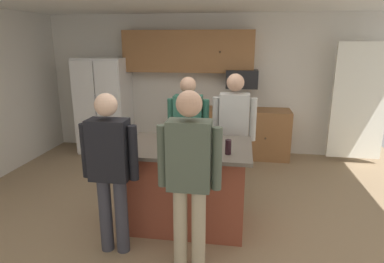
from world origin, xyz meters
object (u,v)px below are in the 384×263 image
object	(u,v)px
person_guest_by_door	(110,165)
glass_pilsner	(180,148)
kitchen_island	(188,185)
glass_short_whisky	(228,147)
glass_dark_ale	(209,133)
serving_tray	(196,144)
refrigerator	(104,106)
microwave_over_range	(242,79)
person_guest_right	(188,128)
person_host_foreground	(189,172)
person_guest_left	(234,129)

from	to	relation	value
person_guest_by_door	glass_pilsner	xyz separation A→B (m)	(0.62, 0.35, 0.09)
kitchen_island	glass_short_whisky	xyz separation A→B (m)	(0.46, -0.22, 0.56)
glass_short_whisky	glass_pilsner	world-z (taller)	glass_short_whisky
kitchen_island	glass_short_whisky	distance (m)	0.76
glass_dark_ale	glass_short_whisky	bearing A→B (deg)	-64.54
kitchen_island	glass_pilsner	world-z (taller)	glass_pilsner
kitchen_island	person_guest_by_door	bearing A→B (deg)	-135.48
serving_tray	refrigerator	bearing A→B (deg)	131.35
microwave_over_range	glass_pilsner	xyz separation A→B (m)	(-0.60, -2.84, -0.42)
glass_pilsner	refrigerator	bearing A→B (deg)	126.34
glass_pilsner	microwave_over_range	bearing A→B (deg)	78.05
glass_dark_ale	glass_pilsner	bearing A→B (deg)	-111.77
kitchen_island	person_guest_right	xyz separation A→B (m)	(-0.13, 0.82, 0.46)
glass_pilsner	serving_tray	xyz separation A→B (m)	(0.13, 0.30, -0.04)
glass_short_whisky	person_host_foreground	bearing A→B (deg)	-117.81
kitchen_island	person_guest_left	xyz separation A→B (m)	(0.49, 0.73, 0.50)
microwave_over_range	person_guest_right	distance (m)	1.93
person_guest_left	serving_tray	bearing A→B (deg)	5.32
person_guest_right	glass_dark_ale	xyz separation A→B (m)	(0.34, -0.51, 0.09)
glass_short_whisky	glass_pilsner	bearing A→B (deg)	-172.21
microwave_over_range	refrigerator	bearing A→B (deg)	-177.40
glass_pilsner	glass_short_whisky	bearing A→B (deg)	7.79
person_guest_right	serving_tray	bearing A→B (deg)	6.47
microwave_over_range	person_guest_by_door	size ratio (longest dim) A/B	0.34
person_host_foreground	glass_dark_ale	bearing A→B (deg)	-13.18
glass_short_whisky	glass_dark_ale	distance (m)	0.59
glass_short_whisky	glass_dark_ale	bearing A→B (deg)	115.46
kitchen_island	person_guest_right	size ratio (longest dim) A/B	0.86
kitchen_island	glass_dark_ale	world-z (taller)	glass_dark_ale
glass_dark_ale	glass_pilsner	size ratio (longest dim) A/B	1.12
refrigerator	microwave_over_range	xyz separation A→B (m)	(2.60, 0.12, 0.54)
person_guest_by_door	glass_pilsner	bearing A→B (deg)	-14.85
person_host_foreground	glass_pilsner	xyz separation A→B (m)	(-0.18, 0.52, 0.04)
refrigerator	person_guest_left	xyz separation A→B (m)	(2.52, -1.69, 0.08)
refrigerator	person_guest_right	size ratio (longest dim) A/B	1.10
person_guest_left	kitchen_island	bearing A→B (deg)	0.00
person_guest_left	glass_dark_ale	world-z (taller)	person_guest_left
microwave_over_range	kitchen_island	distance (m)	2.78
person_guest_left	glass_short_whisky	world-z (taller)	person_guest_left
refrigerator	person_guest_right	bearing A→B (deg)	-40.21
person_guest_right	glass_dark_ale	world-z (taller)	person_guest_right
microwave_over_range	glass_pilsner	world-z (taller)	microwave_over_range
kitchen_island	person_guest_left	size ratio (longest dim) A/B	0.83
microwave_over_range	glass_short_whisky	size ratio (longest dim) A/B	3.62
refrigerator	person_guest_right	distance (m)	2.49
refrigerator	kitchen_island	bearing A→B (deg)	-50.00
refrigerator	serving_tray	size ratio (longest dim) A/B	4.12
person_guest_right	serving_tray	xyz separation A→B (m)	(0.23, -0.81, 0.04)
glass_dark_ale	serving_tray	bearing A→B (deg)	-109.73
person_guest_left	glass_pilsner	world-z (taller)	person_guest_left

